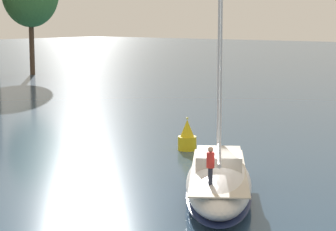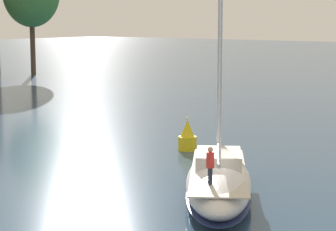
% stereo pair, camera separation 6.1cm
% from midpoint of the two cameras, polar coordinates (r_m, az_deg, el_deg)
% --- Properties ---
extents(ground_plane, '(400.00, 400.00, 0.00)m').
position_cam_midpoint_polar(ground_plane, '(31.19, 4.35, -7.40)').
color(ground_plane, '#2D4C6B').
extents(sailboat_main, '(10.80, 8.58, 15.01)m').
position_cam_midpoint_polar(sailboat_main, '(30.91, 4.37, -5.30)').
color(sailboat_main, silver).
rests_on(sailboat_main, ground).
extents(channel_buoy, '(1.20, 1.20, 2.17)m').
position_cam_midpoint_polar(channel_buoy, '(42.57, 1.64, -1.89)').
color(channel_buoy, yellow).
rests_on(channel_buoy, ground).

